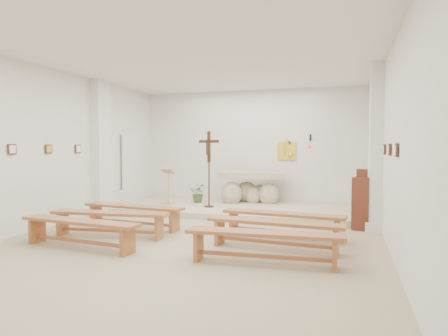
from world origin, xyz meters
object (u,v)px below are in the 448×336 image
(bench_left_front, at_px, (133,211))
(bench_right_front, at_px, (283,219))
(bench_right_third, at_px, (264,240))
(bench_right_second, at_px, (274,228))
(altar, at_px, (251,189))
(bench_left_third, at_px, (80,227))
(bench_left_second, at_px, (110,218))
(lectern, at_px, (168,186))
(donation_pedestal, at_px, (362,203))
(crucifix_stand, at_px, (209,163))

(bench_left_front, height_order, bench_right_front, same)
(bench_right_third, bearing_deg, bench_right_second, 86.81)
(bench_right_second, bearing_deg, bench_right_third, -84.74)
(altar, xyz_separation_m, bench_right_third, (1.52, -5.50, -0.15))
(altar, distance_m, bench_left_third, 5.77)
(bench_left_front, distance_m, bench_right_second, 3.37)
(bench_right_front, bearing_deg, bench_left_second, -157.97)
(lectern, xyz_separation_m, bench_right_front, (3.65, -2.63, -0.28))
(lectern, relative_size, donation_pedestal, 0.79)
(lectern, distance_m, crucifix_stand, 1.45)
(donation_pedestal, distance_m, bench_left_second, 5.22)
(bench_left_second, distance_m, bench_right_third, 3.37)
(crucifix_stand, height_order, bench_left_second, crucifix_stand)
(altar, bearing_deg, bench_left_front, -124.98)
(crucifix_stand, relative_size, bench_left_second, 0.85)
(bench_right_front, xyz_separation_m, bench_left_second, (-3.25, -0.91, 0.00))
(donation_pedestal, relative_size, bench_left_second, 0.54)
(altar, relative_size, bench_right_third, 0.83)
(bench_left_second, bearing_deg, bench_right_front, 9.91)
(crucifix_stand, xyz_separation_m, donation_pedestal, (3.85, -1.16, -0.75))
(crucifix_stand, height_order, bench_left_front, crucifix_stand)
(bench_right_second, relative_size, bench_right_third, 1.00)
(bench_right_second, xyz_separation_m, bench_left_third, (-3.25, -0.91, 0.00))
(crucifix_stand, relative_size, donation_pedestal, 1.57)
(donation_pedestal, height_order, bench_left_third, donation_pedestal)
(bench_right_front, xyz_separation_m, bench_right_second, (0.00, -0.91, 0.00))
(lectern, height_order, crucifix_stand, crucifix_stand)
(altar, height_order, bench_right_third, altar)
(donation_pedestal, distance_m, bench_right_front, 1.97)
(donation_pedestal, relative_size, bench_left_third, 0.54)
(bench_right_front, bearing_deg, bench_left_third, -144.36)
(bench_right_third, bearing_deg, bench_left_second, 161.17)
(donation_pedestal, relative_size, bench_right_third, 0.54)
(bench_left_front, bearing_deg, altar, 70.64)
(lectern, distance_m, bench_right_third, 5.76)
(altar, distance_m, donation_pedestal, 3.83)
(bench_left_second, bearing_deg, bench_right_third, -21.38)
(bench_right_third, bearing_deg, crucifix_stand, 115.88)
(lectern, height_order, bench_left_second, lectern)
(lectern, relative_size, bench_right_second, 0.43)
(bench_left_second, bearing_deg, donation_pedestal, 19.29)
(lectern, bearing_deg, bench_left_third, -77.04)
(donation_pedestal, xyz_separation_m, bench_right_second, (-1.48, -2.21, -0.20))
(lectern, bearing_deg, bench_right_second, -36.29)
(lectern, height_order, bench_left_front, lectern)
(bench_left_front, distance_m, bench_right_front, 3.25)
(bench_right_front, bearing_deg, bench_right_second, -83.61)
(lectern, distance_m, bench_right_front, 4.51)
(bench_left_front, bearing_deg, bench_right_third, -23.45)
(donation_pedestal, distance_m, bench_right_third, 3.45)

